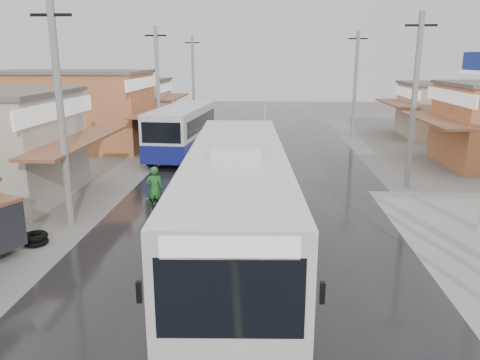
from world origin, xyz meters
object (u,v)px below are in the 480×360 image
(cyclist, at_px, (157,203))
(coach_bus, at_px, (237,210))
(second_bus, at_px, (183,130))
(tyre_stack, at_px, (36,239))

(cyclist, bearing_deg, coach_bus, -56.93)
(second_bus, relative_size, cyclist, 4.35)
(second_bus, bearing_deg, cyclist, -80.28)
(coach_bus, xyz_separation_m, second_bus, (-4.44, 16.33, -0.23))
(coach_bus, distance_m, second_bus, 16.92)
(second_bus, bearing_deg, tyre_stack, -94.63)
(coach_bus, distance_m, tyre_stack, 7.17)
(coach_bus, bearing_deg, tyre_stack, 164.18)
(cyclist, relative_size, tyre_stack, 2.72)
(second_bus, relative_size, tyre_stack, 11.85)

